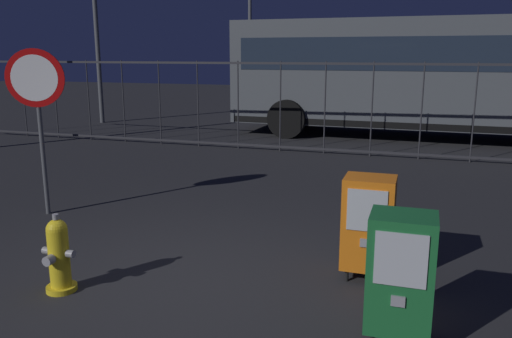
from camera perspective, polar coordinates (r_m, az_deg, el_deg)
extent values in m
plane|color=#262628|center=(5.12, -7.54, -12.50)|extent=(60.00, 60.00, 0.00)
cylinder|color=yellow|center=(5.27, -20.62, -12.16)|extent=(0.28, 0.28, 0.05)
cylinder|color=yellow|center=(5.16, -20.88, -9.13)|extent=(0.19, 0.19, 0.55)
sphere|color=yellow|center=(5.07, -21.12, -6.23)|extent=(0.19, 0.19, 0.19)
cylinder|color=gray|center=(5.03, -21.23, -4.94)|extent=(0.06, 0.06, 0.05)
cylinder|color=gray|center=(5.05, -21.86, -9.33)|extent=(0.09, 0.08, 0.09)
cylinder|color=gray|center=(5.22, -22.05, -8.33)|extent=(0.07, 0.07, 0.07)
cylinder|color=gray|center=(5.06, -19.76, -8.79)|extent=(0.07, 0.07, 0.07)
cylinder|color=black|center=(5.20, 9.97, -11.45)|extent=(0.04, 0.04, 0.12)
cylinder|color=black|center=(5.17, 13.74, -11.77)|extent=(0.04, 0.04, 0.12)
cylinder|color=black|center=(5.45, 10.40, -10.28)|extent=(0.04, 0.04, 0.12)
cylinder|color=black|center=(5.43, 13.98, -10.58)|extent=(0.04, 0.04, 0.12)
cube|color=orange|center=(5.13, 12.28, -5.78)|extent=(0.48, 0.40, 0.90)
cube|color=#B2B7BF|center=(4.88, 12.13, -4.51)|extent=(0.36, 0.01, 0.40)
cube|color=gray|center=(4.98, 11.95, -7.99)|extent=(0.10, 0.02, 0.08)
cylinder|color=black|center=(4.43, 13.07, -16.10)|extent=(0.04, 0.04, 0.12)
cylinder|color=black|center=(4.42, 17.59, -16.43)|extent=(0.04, 0.04, 0.12)
cube|color=#19602D|center=(4.07, 15.65, -10.91)|extent=(0.48, 0.40, 0.90)
cube|color=#B2B7BF|center=(3.82, 15.66, -9.63)|extent=(0.36, 0.01, 0.40)
cube|color=gray|center=(3.94, 15.38, -13.89)|extent=(0.10, 0.02, 0.08)
cylinder|color=#4C4F54|center=(7.50, -22.59, 3.50)|extent=(0.06, 0.06, 2.20)
cylinder|color=red|center=(7.41, -23.18, 9.21)|extent=(0.71, 0.31, 0.76)
cylinder|color=white|center=(7.40, -23.25, 9.20)|extent=(0.56, 0.23, 0.60)
cube|color=#2D2D33|center=(11.30, 7.74, 11.45)|extent=(18.00, 0.04, 0.05)
cube|color=#2D2D33|center=(11.49, 7.47, 2.19)|extent=(18.00, 0.04, 0.05)
cylinder|color=#2D2D33|center=(15.03, -24.21, 7.10)|extent=(0.03, 0.03, 2.00)
cylinder|color=#2D2D33|center=(14.38, -21.22, 7.15)|extent=(0.03, 0.03, 2.00)
cylinder|color=#2D2D33|center=(13.77, -17.96, 7.19)|extent=(0.03, 0.03, 2.00)
cylinder|color=#2D2D33|center=(13.21, -14.41, 7.20)|extent=(0.03, 0.03, 2.00)
cylinder|color=#2D2D33|center=(12.71, -10.56, 7.18)|extent=(0.03, 0.03, 2.00)
cylinder|color=#2D2D33|center=(12.26, -6.42, 7.12)|extent=(0.03, 0.03, 2.00)
cylinder|color=#2D2D33|center=(11.89, -1.99, 7.02)|extent=(0.03, 0.03, 2.00)
cylinder|color=#2D2D33|center=(11.58, 2.70, 6.86)|extent=(0.03, 0.03, 2.00)
cylinder|color=#2D2D33|center=(11.36, 7.60, 6.65)|extent=(0.03, 0.03, 2.00)
cylinder|color=#2D2D33|center=(11.23, 12.65, 6.39)|extent=(0.03, 0.03, 2.00)
cylinder|color=#2D2D33|center=(11.18, 17.78, 6.06)|extent=(0.03, 0.03, 2.00)
cylinder|color=#2D2D33|center=(11.22, 22.91, 5.69)|extent=(0.03, 0.03, 2.00)
cube|color=#4C5156|center=(14.13, 19.65, 9.94)|extent=(10.55, 2.73, 2.65)
cube|color=#1E2838|center=(14.12, 19.80, 11.87)|extent=(9.92, 2.73, 0.80)
cube|color=black|center=(14.22, 19.29, 5.02)|extent=(10.34, 2.73, 0.16)
cylinder|color=black|center=(13.48, 3.41, 5.53)|extent=(1.01, 0.30, 1.00)
cylinder|color=black|center=(15.89, 5.90, 6.57)|extent=(1.01, 0.30, 1.00)
cylinder|color=#4C4F54|center=(21.43, -0.67, 14.92)|extent=(0.14, 0.14, 6.03)
cylinder|color=#4C4F54|center=(17.18, -17.21, 14.94)|extent=(0.14, 0.14, 6.03)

